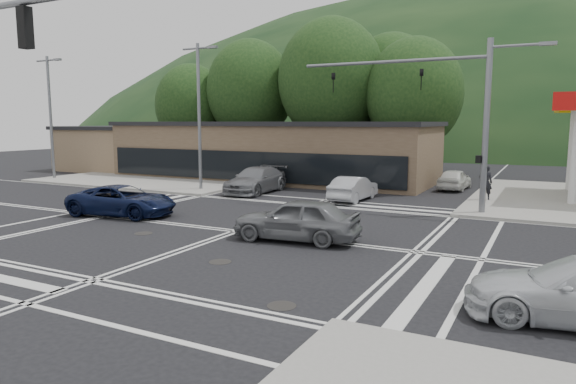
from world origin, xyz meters
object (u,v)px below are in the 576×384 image
at_px(car_grey_center, 297,219).
at_px(pedestrian, 486,182).
at_px(car_queue_a, 353,188).
at_px(car_blue_west, 122,201).
at_px(car_northbound, 256,180).
at_px(car_queue_b, 454,179).

height_order(car_grey_center, pedestrian, pedestrian).
height_order(car_grey_center, car_queue_a, car_grey_center).
relative_size(car_blue_west, car_queue_a, 1.23).
bearing_deg(car_blue_west, car_queue_a, -49.56).
relative_size(car_northbound, pedestrian, 2.89).
bearing_deg(car_blue_west, car_northbound, -18.01).
bearing_deg(car_queue_a, pedestrian, -155.48).
bearing_deg(car_queue_b, car_queue_a, 63.09).
bearing_deg(pedestrian, car_blue_west, 31.25).
relative_size(car_queue_a, car_queue_b, 1.04).
xyz_separation_m(car_grey_center, car_queue_a, (-1.47, 9.97, -0.12)).
xyz_separation_m(car_grey_center, car_northbound, (-7.86, 10.23, -0.01)).
relative_size(car_blue_west, pedestrian, 2.71).
bearing_deg(car_blue_west, pedestrian, -59.31).
height_order(car_grey_center, car_northbound, car_grey_center).
distance_m(car_queue_a, car_northbound, 6.39).
relative_size(car_queue_a, pedestrian, 2.20).
bearing_deg(car_queue_a, car_northbound, -0.21).
height_order(car_queue_a, car_northbound, car_northbound).
bearing_deg(pedestrian, car_queue_b, -70.78).
bearing_deg(pedestrian, car_queue_a, 14.32).
xyz_separation_m(car_queue_a, car_northbound, (-6.39, 0.25, 0.11)).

